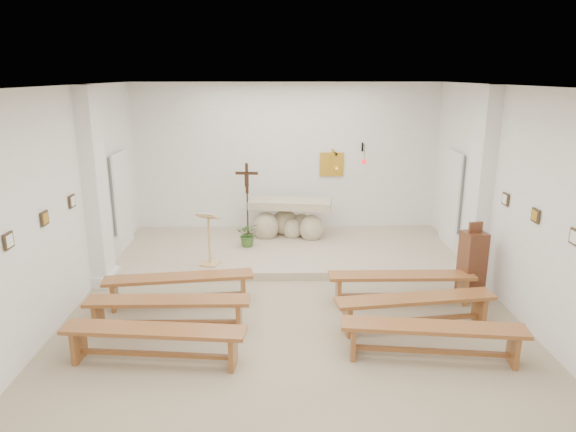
{
  "coord_description": "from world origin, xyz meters",
  "views": [
    {
      "loc": [
        -0.21,
        -6.77,
        3.66
      ],
      "look_at": [
        -0.03,
        1.6,
        1.35
      ],
      "focal_mm": 32.0,
      "sensor_mm": 36.0,
      "label": 1
    }
  ],
  "objects_px": {
    "crucifix_stand": "(247,194)",
    "bench_right_front": "(401,281)",
    "bench_left_front": "(179,283)",
    "bench_left_third": "(154,337)",
    "altar": "(289,221)",
    "lectern": "(209,239)",
    "bench_right_second": "(415,305)",
    "bench_left_second": "(168,307)",
    "bench_right_third": "(433,334)",
    "donation_pedestal": "(472,265)"
  },
  "relations": [
    {
      "from": "crucifix_stand",
      "to": "bench_right_front",
      "type": "xyz_separation_m",
      "value": [
        2.7,
        -3.27,
        -0.72
      ]
    },
    {
      "from": "crucifix_stand",
      "to": "bench_right_front",
      "type": "distance_m",
      "value": 4.3
    },
    {
      "from": "bench_left_front",
      "to": "bench_left_third",
      "type": "distance_m",
      "value": 1.78
    },
    {
      "from": "crucifix_stand",
      "to": "bench_left_third",
      "type": "height_order",
      "value": "crucifix_stand"
    },
    {
      "from": "altar",
      "to": "bench_left_third",
      "type": "xyz_separation_m",
      "value": [
        -1.87,
        -4.97,
        -0.13
      ]
    },
    {
      "from": "crucifix_stand",
      "to": "bench_left_front",
      "type": "distance_m",
      "value": 3.48
    },
    {
      "from": "bench_left_third",
      "to": "lectern",
      "type": "bearing_deg",
      "value": 90.41
    },
    {
      "from": "lectern",
      "to": "bench_right_second",
      "type": "bearing_deg",
      "value": -18.8
    },
    {
      "from": "bench_left_second",
      "to": "altar",
      "type": "bearing_deg",
      "value": 65.77
    },
    {
      "from": "bench_left_front",
      "to": "bench_right_front",
      "type": "distance_m",
      "value": 3.64
    },
    {
      "from": "bench_left_second",
      "to": "bench_right_third",
      "type": "distance_m",
      "value": 3.74
    },
    {
      "from": "altar",
      "to": "bench_right_second",
      "type": "bearing_deg",
      "value": -58.25
    },
    {
      "from": "donation_pedestal",
      "to": "bench_left_front",
      "type": "distance_m",
      "value": 4.86
    },
    {
      "from": "bench_left_front",
      "to": "bench_right_second",
      "type": "relative_size",
      "value": 1.0
    },
    {
      "from": "altar",
      "to": "bench_right_third",
      "type": "relative_size",
      "value": 0.77
    },
    {
      "from": "altar",
      "to": "bench_left_front",
      "type": "height_order",
      "value": "altar"
    },
    {
      "from": "bench_left_front",
      "to": "bench_right_front",
      "type": "relative_size",
      "value": 1.01
    },
    {
      "from": "altar",
      "to": "bench_left_second",
      "type": "bearing_deg",
      "value": -106.27
    },
    {
      "from": "lectern",
      "to": "bench_left_front",
      "type": "relative_size",
      "value": 0.44
    },
    {
      "from": "lectern",
      "to": "altar",
      "type": "bearing_deg",
      "value": 64.54
    },
    {
      "from": "altar",
      "to": "bench_right_second",
      "type": "height_order",
      "value": "altar"
    },
    {
      "from": "bench_left_front",
      "to": "bench_right_third",
      "type": "distance_m",
      "value": 4.05
    },
    {
      "from": "lectern",
      "to": "bench_left_third",
      "type": "distance_m",
      "value": 3.24
    },
    {
      "from": "bench_right_front",
      "to": "bench_left_second",
      "type": "height_order",
      "value": "same"
    },
    {
      "from": "altar",
      "to": "crucifix_stand",
      "type": "relative_size",
      "value": 1.14
    },
    {
      "from": "bench_right_second",
      "to": "altar",
      "type": "bearing_deg",
      "value": 105.72
    },
    {
      "from": "donation_pedestal",
      "to": "bench_left_front",
      "type": "height_order",
      "value": "donation_pedestal"
    },
    {
      "from": "altar",
      "to": "bench_left_second",
      "type": "xyz_separation_m",
      "value": [
        -1.87,
        -4.08,
        -0.13
      ]
    },
    {
      "from": "lectern",
      "to": "donation_pedestal",
      "type": "xyz_separation_m",
      "value": [
        4.55,
        -1.24,
        -0.08
      ]
    },
    {
      "from": "crucifix_stand",
      "to": "bench_left_second",
      "type": "distance_m",
      "value": 4.32
    },
    {
      "from": "bench_right_front",
      "to": "bench_right_second",
      "type": "bearing_deg",
      "value": -89.84
    },
    {
      "from": "altar",
      "to": "bench_left_second",
      "type": "relative_size",
      "value": 0.78
    },
    {
      "from": "bench_left_front",
      "to": "bench_left_third",
      "type": "height_order",
      "value": "same"
    },
    {
      "from": "bench_right_second",
      "to": "bench_right_third",
      "type": "relative_size",
      "value": 1.0
    },
    {
      "from": "altar",
      "to": "bench_left_third",
      "type": "height_order",
      "value": "altar"
    },
    {
      "from": "bench_left_third",
      "to": "bench_left_front",
      "type": "bearing_deg",
      "value": 95.92
    },
    {
      "from": "bench_right_third",
      "to": "donation_pedestal",
      "type": "bearing_deg",
      "value": 65.21
    },
    {
      "from": "lectern",
      "to": "bench_left_second",
      "type": "relative_size",
      "value": 0.44
    },
    {
      "from": "altar",
      "to": "bench_right_third",
      "type": "distance_m",
      "value": 5.28
    },
    {
      "from": "donation_pedestal",
      "to": "bench_left_second",
      "type": "relative_size",
      "value": 0.56
    },
    {
      "from": "donation_pedestal",
      "to": "bench_right_second",
      "type": "distance_m",
      "value": 1.64
    },
    {
      "from": "bench_left_front",
      "to": "bench_left_third",
      "type": "relative_size",
      "value": 1.0
    },
    {
      "from": "bench_left_front",
      "to": "lectern",
      "type": "bearing_deg",
      "value": 70.39
    },
    {
      "from": "bench_left_second",
      "to": "bench_left_front",
      "type": "bearing_deg",
      "value": 90.39
    },
    {
      "from": "donation_pedestal",
      "to": "bench_right_front",
      "type": "height_order",
      "value": "donation_pedestal"
    },
    {
      "from": "bench_left_front",
      "to": "bench_left_third",
      "type": "bearing_deg",
      "value": -97.42
    },
    {
      "from": "bench_right_front",
      "to": "bench_right_third",
      "type": "distance_m",
      "value": 1.78
    },
    {
      "from": "lectern",
      "to": "bench_left_second",
      "type": "bearing_deg",
      "value": -81.52
    },
    {
      "from": "crucifix_stand",
      "to": "bench_left_front",
      "type": "bearing_deg",
      "value": -100.75
    },
    {
      "from": "bench_left_front",
      "to": "bench_right_third",
      "type": "bearing_deg",
      "value": -33.46
    }
  ]
}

